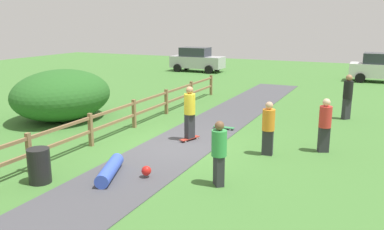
% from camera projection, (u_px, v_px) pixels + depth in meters
% --- Properties ---
extents(ground_plane, '(60.00, 60.00, 0.00)m').
position_uv_depth(ground_plane, '(180.00, 145.00, 13.33)').
color(ground_plane, '#427533').
extents(asphalt_path, '(2.40, 28.00, 0.02)m').
position_uv_depth(asphalt_path, '(180.00, 145.00, 13.32)').
color(asphalt_path, '#47474C').
rests_on(asphalt_path, ground_plane).
extents(wooden_fence, '(0.12, 18.12, 1.10)m').
position_uv_depth(wooden_fence, '(114.00, 118.00, 14.24)').
color(wooden_fence, olive).
rests_on(wooden_fence, ground_plane).
extents(bush_large, '(3.63, 4.36, 2.07)m').
position_uv_depth(bush_large, '(62.00, 95.00, 16.59)').
color(bush_large, '#286023').
rests_on(bush_large, ground_plane).
extents(trash_bin, '(0.56, 0.56, 0.90)m').
position_uv_depth(trash_bin, '(39.00, 166.00, 10.17)').
color(trash_bin, black).
rests_on(trash_bin, ground_plane).
extents(skater_riding, '(0.48, 0.82, 1.87)m').
position_uv_depth(skater_riding, '(190.00, 110.00, 13.59)').
color(skater_riding, '#B23326').
rests_on(skater_riding, asphalt_path).
extents(skater_fallen, '(1.51, 1.70, 0.36)m').
position_uv_depth(skater_fallen, '(113.00, 170.00, 10.57)').
color(skater_fallen, blue).
rests_on(skater_fallen, asphalt_path).
extents(skateboard_loose, '(0.80, 0.22, 0.08)m').
position_uv_depth(skateboard_loose, '(224.00, 127.00, 15.22)').
color(skateboard_loose, '#338C4C').
rests_on(skateboard_loose, asphalt_path).
extents(bystander_green, '(0.54, 0.54, 1.66)m').
position_uv_depth(bystander_green, '(219.00, 151.00, 9.90)').
color(bystander_green, '#2D2D33').
rests_on(bystander_green, ground_plane).
extents(bystander_orange, '(0.41, 0.41, 1.67)m').
position_uv_depth(bystander_orange, '(268.00, 126.00, 12.18)').
color(bystander_orange, '#2D2D33').
rests_on(bystander_orange, ground_plane).
extents(bystander_red, '(0.51, 0.51, 1.70)m').
position_uv_depth(bystander_red, '(325.00, 123.00, 12.46)').
color(bystander_red, '#2D2D33').
rests_on(bystander_red, ground_plane).
extents(bystander_black, '(0.53, 0.53, 1.87)m').
position_uv_depth(bystander_black, '(348.00, 95.00, 16.62)').
color(bystander_black, '#2D2D33').
rests_on(bystander_black, ground_plane).
extents(parked_car_silver, '(4.22, 2.04, 1.92)m').
position_uv_depth(parked_car_silver, '(197.00, 60.00, 32.27)').
color(parked_car_silver, '#B7B7BC').
rests_on(parked_car_silver, ground_plane).
extents(parked_car_white, '(4.21, 2.02, 1.92)m').
position_uv_depth(parked_car_white, '(383.00, 68.00, 26.68)').
color(parked_car_white, silver).
rests_on(parked_car_white, ground_plane).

